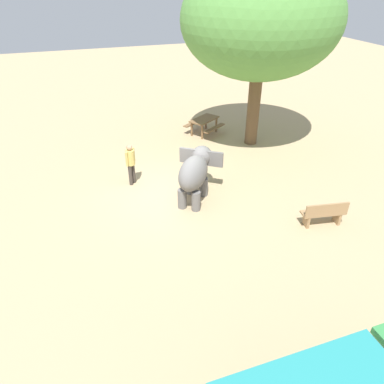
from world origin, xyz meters
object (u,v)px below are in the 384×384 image
(person_handler, at_px, (131,161))
(wooden_bench, at_px, (324,213))
(elephant, at_px, (195,172))
(picnic_table_near, at_px, (204,122))
(shade_tree_main, at_px, (262,20))

(person_handler, distance_m, wooden_bench, 6.97)
(elephant, relative_size, picnic_table_near, 1.10)
(shade_tree_main, bearing_deg, wooden_bench, 83.50)
(person_handler, relative_size, picnic_table_near, 0.78)
(elephant, xyz_separation_m, person_handler, (1.95, -1.70, -0.11))
(elephant, height_order, picnic_table_near, elephant)
(picnic_table_near, bearing_deg, elephant, -147.02)
(elephant, xyz_separation_m, shade_tree_main, (-4.05, -3.69, 4.21))
(elephant, height_order, person_handler, elephant)
(elephant, xyz_separation_m, picnic_table_near, (-2.35, -5.43, -0.47))
(shade_tree_main, relative_size, wooden_bench, 5.27)
(person_handler, xyz_separation_m, picnic_table_near, (-4.30, -3.73, -0.36))
(shade_tree_main, xyz_separation_m, wooden_bench, (0.75, 6.54, -4.80))
(elephant, xyz_separation_m, wooden_bench, (-3.31, 2.85, -0.59))
(shade_tree_main, height_order, wooden_bench, shade_tree_main)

